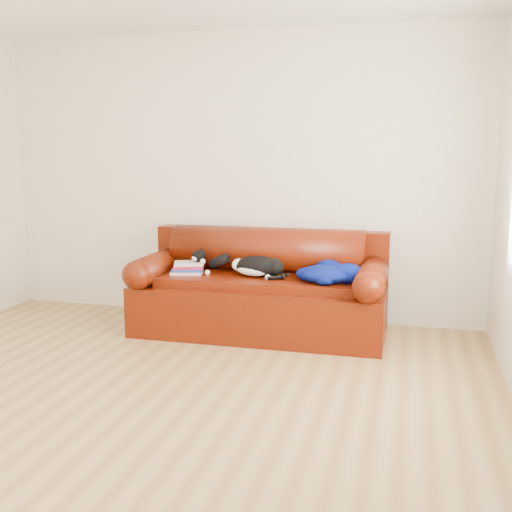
{
  "coord_description": "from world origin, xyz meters",
  "views": [
    {
      "loc": [
        1.57,
        -3.32,
        1.53
      ],
      "look_at": [
        0.36,
        1.35,
        0.69
      ],
      "focal_mm": 42.0,
      "sensor_mm": 36.0,
      "label": 1
    }
  ],
  "objects_px": {
    "sofa_base": "(260,305)",
    "cat": "(257,267)",
    "book_stack": "(188,268)",
    "blanket": "(329,273)"
  },
  "relations": [
    {
      "from": "cat",
      "to": "blanket",
      "type": "relative_size",
      "value": 0.95
    },
    {
      "from": "cat",
      "to": "book_stack",
      "type": "bearing_deg",
      "value": -171.53
    },
    {
      "from": "sofa_base",
      "to": "book_stack",
      "type": "height_order",
      "value": "book_stack"
    },
    {
      "from": "blanket",
      "to": "sofa_base",
      "type": "bearing_deg",
      "value": 170.44
    },
    {
      "from": "sofa_base",
      "to": "book_stack",
      "type": "distance_m",
      "value": 0.7
    },
    {
      "from": "cat",
      "to": "blanket",
      "type": "bearing_deg",
      "value": 2.18
    },
    {
      "from": "sofa_base",
      "to": "cat",
      "type": "height_order",
      "value": "cat"
    },
    {
      "from": "book_stack",
      "to": "cat",
      "type": "xyz_separation_m",
      "value": [
        0.61,
        0.02,
        0.04
      ]
    },
    {
      "from": "cat",
      "to": "blanket",
      "type": "xyz_separation_m",
      "value": [
        0.6,
        -0.04,
        -0.01
      ]
    },
    {
      "from": "book_stack",
      "to": "cat",
      "type": "bearing_deg",
      "value": 2.1
    }
  ]
}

